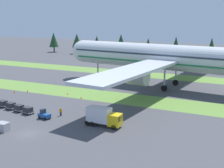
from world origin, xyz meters
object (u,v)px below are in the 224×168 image
(baggage_tug, at_px, (44,115))
(uld_container_1, at_px, (3,127))
(cargo_dolly_fourth, at_px, (3,103))
(ground_crew_marshaller, at_px, (61,111))
(taxiway_marker_1, at_px, (28,91))
(uld_container_2, at_px, (3,127))
(airliner, at_px, (163,57))
(cargo_dolly_lead, at_px, (28,110))
(cargo_dolly_second, at_px, (19,108))
(ground_crew_loader, at_px, (95,110))
(taxiway_marker_3, at_px, (81,98))
(catering_truck, at_px, (103,116))
(taxiway_marker_2, at_px, (68,94))
(taxiway_marker_0, at_px, (15,92))
(cargo_dolly_third, at_px, (11,105))

(baggage_tug, xyz_separation_m, uld_container_1, (-2.50, -8.74, -0.03))
(cargo_dolly_fourth, distance_m, ground_crew_marshaller, 15.49)
(taxiway_marker_1, bearing_deg, uld_container_1, -57.94)
(cargo_dolly_fourth, xyz_separation_m, uld_container_2, (11.11, -11.28, -0.13))
(airliner, xyz_separation_m, ground_crew_marshaller, (-11.50, -34.79, -7.99))
(cargo_dolly_lead, xyz_separation_m, uld_container_1, (2.44, -9.64, -0.14))
(baggage_tug, xyz_separation_m, ground_crew_marshaller, (1.98, 2.95, 0.13))
(airliner, height_order, cargo_dolly_fourth, airliner)
(airliner, xyz_separation_m, uld_container_1, (-15.98, -46.48, -8.15))
(cargo_dolly_second, bearing_deg, cargo_dolly_fourth, -90.00)
(cargo_dolly_second, xyz_separation_m, ground_crew_loader, (15.62, 5.70, 0.03))
(baggage_tug, distance_m, uld_container_1, 9.09)
(cargo_dolly_lead, relative_size, taxiway_marker_3, 4.78)
(cargo_dolly_lead, height_order, taxiway_marker_1, cargo_dolly_lead)
(ground_crew_loader, distance_m, uld_container_2, 18.93)
(airliner, relative_size, catering_truck, 11.47)
(taxiway_marker_2, relative_size, taxiway_marker_3, 0.89)
(uld_container_1, relative_size, taxiway_marker_1, 3.24)
(ground_crew_loader, height_order, uld_container_2, ground_crew_loader)
(baggage_tug, relative_size, ground_crew_marshaller, 1.60)
(cargo_dolly_fourth, distance_m, uld_container_1, 15.70)
(taxiway_marker_0, bearing_deg, catering_truck, -20.86)
(airliner, bearing_deg, catering_truck, -174.37)
(cargo_dolly_fourth, bearing_deg, ground_crew_loader, 112.63)
(taxiway_marker_1, bearing_deg, cargo_dolly_fourth, -71.46)
(taxiway_marker_1, bearing_deg, ground_crew_loader, -19.28)
(cargo_dolly_lead, bearing_deg, catering_truck, 101.45)
(uld_container_2, bearing_deg, taxiway_marker_0, 128.78)
(cargo_dolly_fourth, height_order, uld_container_2, uld_container_2)
(baggage_tug, bearing_deg, uld_container_2, -4.85)
(taxiway_marker_0, bearing_deg, cargo_dolly_lead, -39.74)
(taxiway_marker_3, bearing_deg, cargo_dolly_third, -123.05)
(taxiway_marker_2, xyz_separation_m, taxiway_marker_3, (5.30, -1.85, 0.03))
(airliner, relative_size, uld_container_2, 39.90)
(uld_container_2, height_order, taxiway_marker_3, uld_container_2)
(cargo_dolly_third, xyz_separation_m, ground_crew_loader, (18.48, 5.18, 0.03))
(uld_container_1, bearing_deg, taxiway_marker_1, 122.06)
(taxiway_marker_1, height_order, taxiway_marker_3, taxiway_marker_1)
(taxiway_marker_2, bearing_deg, cargo_dolly_second, -94.46)
(cargo_dolly_third, bearing_deg, ground_crew_loader, 115.97)
(cargo_dolly_second, relative_size, taxiway_marker_0, 3.78)
(cargo_dolly_second, bearing_deg, baggage_tug, 90.00)
(cargo_dolly_lead, distance_m, ground_crew_loader, 14.20)
(airliner, xyz_separation_m, ground_crew_loader, (-5.66, -30.62, -7.99))
(cargo_dolly_third, bearing_deg, airliner, 156.32)
(taxiway_marker_3, bearing_deg, taxiway_marker_0, -172.92)
(cargo_dolly_lead, height_order, uld_container_2, uld_container_2)
(airliner, distance_m, uld_container_1, 49.82)
(cargo_dolly_second, distance_m, uld_container_1, 11.45)
(catering_truck, relative_size, ground_crew_marshaller, 4.00)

